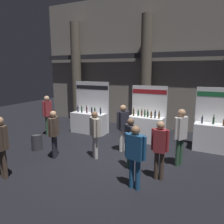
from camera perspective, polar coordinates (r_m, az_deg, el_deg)
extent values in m
plane|color=black|center=(7.60, -0.99, -11.79)|extent=(24.88, 24.88, 0.00)
cube|color=gray|center=(11.27, 9.97, 12.78)|extent=(12.44, 0.25, 6.61)
cube|color=#2D2D33|center=(10.99, 9.57, 14.56)|extent=(12.44, 0.20, 0.24)
cylinder|color=#665B4C|center=(12.49, -9.39, 9.99)|extent=(0.54, 0.54, 5.46)
cylinder|color=#665B4C|center=(10.66, 8.89, 9.81)|extent=(0.54, 0.54, 5.46)
cube|color=white|center=(10.26, -6.15, -2.90)|extent=(1.69, 0.60, 0.95)
cube|color=white|center=(10.40, -5.23, 1.38)|extent=(1.78, 0.04, 2.40)
cube|color=black|center=(10.26, -5.39, 6.49)|extent=(1.72, 0.01, 0.18)
cylinder|color=black|center=(10.50, -8.96, 0.69)|extent=(0.07, 0.07, 0.24)
cylinder|color=black|center=(10.47, -8.98, 1.53)|extent=(0.03, 0.03, 0.07)
cylinder|color=red|center=(10.47, -8.99, 1.77)|extent=(0.03, 0.03, 0.02)
cylinder|color=#19381E|center=(10.34, -7.97, 0.62)|extent=(0.07, 0.07, 0.27)
cylinder|color=#19381E|center=(10.31, -7.99, 1.55)|extent=(0.03, 0.03, 0.07)
cylinder|color=gold|center=(10.30, -8.00, 1.80)|extent=(0.03, 0.03, 0.02)
cylinder|color=black|center=(10.24, -6.66, 0.52)|extent=(0.07, 0.07, 0.26)
cylinder|color=black|center=(10.21, -6.68, 1.46)|extent=(0.03, 0.03, 0.09)
cylinder|color=red|center=(10.20, -6.69, 1.75)|extent=(0.03, 0.03, 0.02)
cylinder|color=black|center=(10.11, -5.37, 0.36)|extent=(0.07, 0.07, 0.24)
cylinder|color=black|center=(10.09, -5.38, 1.21)|extent=(0.03, 0.03, 0.06)
cylinder|color=gold|center=(10.08, -5.39, 1.44)|extent=(0.03, 0.03, 0.02)
cylinder|color=#19381E|center=(9.88, -4.55, 0.18)|extent=(0.07, 0.07, 0.26)
cylinder|color=#19381E|center=(9.85, -4.57, 1.10)|extent=(0.03, 0.03, 0.06)
cylinder|color=gold|center=(9.84, -4.57, 1.33)|extent=(0.03, 0.03, 0.02)
cylinder|color=black|center=(9.82, -3.06, 0.15)|extent=(0.06, 0.06, 0.27)
cylinder|color=black|center=(9.79, -3.07, 1.12)|extent=(0.03, 0.03, 0.07)
cylinder|color=gold|center=(9.78, -3.07, 1.39)|extent=(0.03, 0.03, 0.02)
cube|color=white|center=(9.09, 8.91, -4.53)|extent=(1.42, 0.60, 1.05)
cube|color=white|center=(9.26, 9.66, -0.27)|extent=(1.49, 0.04, 2.30)
cube|color=maroon|center=(9.10, 9.80, 5.30)|extent=(1.45, 0.01, 0.18)
cylinder|color=#472D14|center=(9.10, 5.73, -0.16)|extent=(0.06, 0.06, 0.27)
cylinder|color=#472D14|center=(9.07, 5.75, 0.90)|extent=(0.03, 0.03, 0.07)
cylinder|color=red|center=(9.06, 5.76, 1.19)|extent=(0.03, 0.03, 0.02)
cylinder|color=#19381E|center=(9.13, 6.93, -0.31)|extent=(0.07, 0.07, 0.22)
cylinder|color=#19381E|center=(9.10, 6.95, 0.58)|extent=(0.03, 0.03, 0.07)
cylinder|color=gold|center=(9.09, 6.96, 0.84)|extent=(0.03, 0.03, 0.02)
cylinder|color=#472D14|center=(9.06, 7.83, -0.31)|extent=(0.07, 0.07, 0.25)
cylinder|color=#472D14|center=(9.03, 7.86, 0.70)|extent=(0.03, 0.03, 0.07)
cylinder|color=gold|center=(9.02, 7.86, 0.99)|extent=(0.03, 0.03, 0.02)
cylinder|color=#19381E|center=(8.99, 8.63, -0.43)|extent=(0.07, 0.07, 0.25)
cylinder|color=#19381E|center=(8.95, 8.66, 0.56)|extent=(0.03, 0.03, 0.06)
cylinder|color=gold|center=(8.95, 8.66, 0.81)|extent=(0.03, 0.03, 0.02)
cylinder|color=#19381E|center=(8.89, 9.40, -0.65)|extent=(0.07, 0.07, 0.23)
cylinder|color=#19381E|center=(8.86, 9.43, 0.32)|extent=(0.03, 0.03, 0.07)
cylinder|color=red|center=(8.85, 9.44, 0.61)|extent=(0.03, 0.03, 0.02)
cylinder|color=#472D14|center=(8.81, 10.30, -0.80)|extent=(0.07, 0.07, 0.23)
cylinder|color=#472D14|center=(8.78, 10.33, 0.13)|extent=(0.03, 0.03, 0.06)
cylinder|color=gold|center=(8.77, 10.34, 0.39)|extent=(0.03, 0.03, 0.02)
cylinder|color=black|center=(8.78, 11.28, -0.73)|extent=(0.06, 0.06, 0.27)
cylinder|color=black|center=(8.75, 11.32, 0.36)|extent=(0.03, 0.03, 0.07)
cylinder|color=gold|center=(8.74, 11.33, 0.63)|extent=(0.03, 0.03, 0.02)
cylinder|color=#472D14|center=(8.72, 12.29, -0.95)|extent=(0.06, 0.06, 0.24)
cylinder|color=#472D14|center=(8.69, 12.34, 0.07)|extent=(0.03, 0.03, 0.07)
cylinder|color=gold|center=(8.68, 12.35, 0.37)|extent=(0.03, 0.03, 0.02)
cube|color=white|center=(8.78, 25.90, -6.24)|extent=(1.59, 0.60, 1.01)
cube|color=white|center=(8.96, 26.29, -1.62)|extent=(1.67, 0.04, 2.32)
cube|color=#1E6638|center=(8.79, 26.80, 4.12)|extent=(1.62, 0.01, 0.18)
cylinder|color=black|center=(8.61, 22.65, -2.02)|extent=(0.06, 0.06, 0.23)
cylinder|color=black|center=(8.58, 22.73, -1.01)|extent=(0.03, 0.03, 0.08)
cylinder|color=gold|center=(8.57, 22.75, -0.71)|extent=(0.03, 0.03, 0.02)
cylinder|color=#19381E|center=(8.69, 25.18, -2.09)|extent=(0.07, 0.07, 0.24)
cylinder|color=#19381E|center=(8.66, 25.27, -1.03)|extent=(0.03, 0.03, 0.09)
cylinder|color=black|center=(8.65, 25.30, -0.69)|extent=(0.03, 0.03, 0.02)
cylinder|color=#472D14|center=(8.55, 27.38, -2.53)|extent=(0.06, 0.06, 0.23)
cylinder|color=#472D14|center=(8.52, 27.47, -1.58)|extent=(0.03, 0.03, 0.07)
cylinder|color=gold|center=(8.51, 27.50, -1.31)|extent=(0.03, 0.03, 0.02)
cylinder|color=#38383D|center=(8.62, -19.19, -7.61)|extent=(0.40, 0.40, 0.56)
torus|color=black|center=(8.53, -19.31, -5.74)|extent=(0.39, 0.39, 0.02)
cylinder|color=silver|center=(7.49, -4.69, -8.98)|extent=(0.12, 0.12, 0.78)
cylinder|color=silver|center=(7.36, -4.23, -9.35)|extent=(0.12, 0.12, 0.78)
cube|color=#ADA393|center=(7.21, -4.55, -3.96)|extent=(0.44, 0.41, 0.62)
sphere|color=brown|center=(7.11, -4.60, -0.69)|extent=(0.21, 0.21, 0.21)
cylinder|color=#ADA393|center=(7.41, -5.25, -3.42)|extent=(0.08, 0.08, 0.59)
cylinder|color=#ADA393|center=(7.00, -3.81, -4.29)|extent=(0.08, 0.08, 0.59)
cylinder|color=navy|center=(5.70, 5.17, -15.68)|extent=(0.12, 0.12, 0.79)
cylinder|color=navy|center=(5.62, 6.80, -16.14)|extent=(0.12, 0.12, 0.79)
cube|color=navy|center=(5.37, 6.13, -9.15)|extent=(0.46, 0.29, 0.63)
sphere|color=#8C6647|center=(5.24, 6.23, -4.76)|extent=(0.22, 0.22, 0.22)
cylinder|color=navy|center=(5.50, 3.79, -8.45)|extent=(0.08, 0.08, 0.60)
cylinder|color=navy|center=(5.25, 8.60, -9.55)|extent=(0.08, 0.08, 0.60)
cylinder|color=#23232D|center=(7.76, -14.66, -8.56)|extent=(0.12, 0.12, 0.79)
cylinder|color=#23232D|center=(7.61, -15.09, -8.97)|extent=(0.12, 0.12, 0.79)
cube|color=#47382D|center=(7.48, -15.14, -3.68)|extent=(0.37, 0.47, 0.62)
sphere|color=tan|center=(7.38, -15.31, -0.50)|extent=(0.22, 0.22, 0.22)
cylinder|color=#47382D|center=(7.70, -14.50, -3.11)|extent=(0.08, 0.08, 0.59)
cylinder|color=#47382D|center=(7.25, -15.83, -4.06)|extent=(0.08, 0.08, 0.59)
cylinder|color=#33563D|center=(7.21, 17.70, -9.92)|extent=(0.12, 0.12, 0.87)
cylinder|color=#33563D|center=(7.09, 16.88, -10.25)|extent=(0.12, 0.12, 0.87)
cube|color=silver|center=(6.91, 17.66, -4.05)|extent=(0.38, 0.44, 0.69)
sphere|color=tan|center=(6.81, 17.90, -0.23)|extent=(0.24, 0.24, 0.24)
cylinder|color=silver|center=(7.09, 18.83, -3.59)|extent=(0.08, 0.08, 0.65)
cylinder|color=silver|center=(6.73, 16.45, -4.25)|extent=(0.08, 0.08, 0.65)
cylinder|color=#33563D|center=(6.74, 4.48, -11.43)|extent=(0.12, 0.12, 0.76)
cylinder|color=#33563D|center=(6.59, 5.15, -11.98)|extent=(0.12, 0.12, 0.76)
cube|color=#23232D|center=(6.43, 4.91, -6.11)|extent=(0.43, 0.42, 0.60)
sphere|color=brown|center=(6.32, 4.97, -2.56)|extent=(0.21, 0.21, 0.21)
cylinder|color=#23232D|center=(6.63, 4.01, -5.41)|extent=(0.08, 0.08, 0.57)
cylinder|color=#23232D|center=(6.22, 5.88, -6.59)|extent=(0.08, 0.08, 0.57)
cylinder|color=silver|center=(7.96, 2.36, -7.50)|extent=(0.12, 0.12, 0.83)
cylinder|color=silver|center=(8.05, 3.37, -7.30)|extent=(0.12, 0.12, 0.83)
cube|color=#23232D|center=(7.80, 2.92, -2.20)|extent=(0.41, 0.44, 0.66)
sphere|color=#8C6647|center=(7.71, 2.95, 1.05)|extent=(0.23, 0.23, 0.23)
cylinder|color=#23232D|center=(7.68, 1.54, -2.28)|extent=(0.08, 0.08, 0.63)
cylinder|color=#23232D|center=(7.92, 4.27, -1.90)|extent=(0.08, 0.08, 0.63)
cylinder|color=#33563D|center=(10.39, -16.13, -3.35)|extent=(0.12, 0.12, 0.87)
cylinder|color=#33563D|center=(10.31, -16.76, -3.50)|extent=(0.12, 0.12, 0.87)
cube|color=maroon|center=(10.19, -16.68, 0.82)|extent=(0.26, 0.36, 0.69)
sphere|color=tan|center=(10.12, -16.83, 3.43)|extent=(0.24, 0.24, 0.24)
cylinder|color=maroon|center=(10.31, -15.76, 1.08)|extent=(0.08, 0.08, 0.65)
cylinder|color=maroon|center=(10.07, -17.64, 0.74)|extent=(0.08, 0.08, 0.65)
cylinder|color=#47382D|center=(6.86, -26.96, -11.90)|extent=(0.12, 0.12, 0.84)
cylinder|color=#47382D|center=(6.74, -26.42, -12.26)|extent=(0.12, 0.12, 0.84)
cube|color=#47382D|center=(6.55, -27.27, -5.99)|extent=(0.38, 0.31, 0.67)
cylinder|color=#47382D|center=(6.36, -26.45, -6.26)|extent=(0.08, 0.08, 0.63)
cylinder|color=#47382D|center=(6.20, 11.60, -13.57)|extent=(0.12, 0.12, 0.79)
cylinder|color=#47382D|center=(6.17, 12.93, -13.74)|extent=(0.12, 0.12, 0.79)
cube|color=maroon|center=(5.92, 12.55, -7.40)|extent=(0.31, 0.24, 0.63)
sphere|color=tan|center=(5.80, 12.73, -3.39)|extent=(0.22, 0.22, 0.22)
cylinder|color=maroon|center=(5.96, 10.67, -7.04)|extent=(0.08, 0.08, 0.60)
cylinder|color=maroon|center=(5.88, 14.47, -7.47)|extent=(0.08, 0.08, 0.60)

